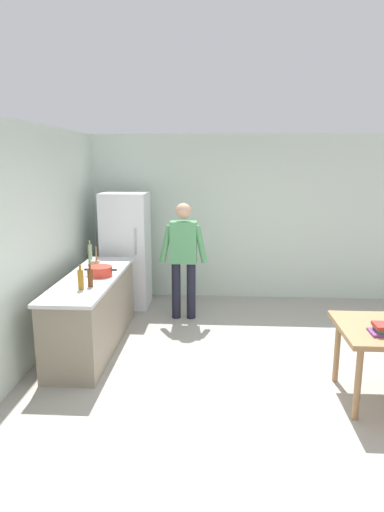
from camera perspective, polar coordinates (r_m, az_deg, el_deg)
ground_plane at (r=4.89m, az=8.76°, el=-15.75°), size 14.00×14.00×0.00m
wall_back at (r=7.37m, az=7.00°, el=4.97°), size 6.40×0.12×2.70m
wall_left at (r=5.06m, az=-21.64°, el=0.77°), size 0.12×5.60×2.70m
kitchen_counter at (r=5.63m, az=-12.75°, el=-7.02°), size 0.64×2.20×0.90m
refrigerator at (r=6.98m, az=-8.55°, el=0.77°), size 0.70×0.67×1.80m
person at (r=6.30m, az=-1.11°, el=0.35°), size 0.70×0.22×1.70m
cooking_pot at (r=5.48m, az=-11.80°, el=-1.95°), size 0.40×0.28×0.12m
utensil_jar at (r=5.73m, az=-12.45°, el=-1.17°), size 0.11×0.11×0.32m
bottle_vinegar_tall at (r=6.17m, az=-13.11°, el=0.31°), size 0.06×0.06×0.32m
bottle_beer_brown at (r=5.04m, az=-13.10°, el=-2.74°), size 0.06×0.06×0.26m
bottle_oil_amber at (r=4.95m, az=-14.27°, el=-2.96°), size 0.06×0.06×0.28m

